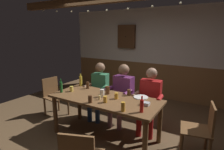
# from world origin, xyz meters

# --- Properties ---
(ground_plane) EXTENTS (6.74, 6.74, 0.00)m
(ground_plane) POSITION_xyz_m (0.00, 0.00, 0.00)
(ground_plane) COLOR brown
(back_wall_upper) EXTENTS (5.61, 0.12, 1.59)m
(back_wall_upper) POSITION_xyz_m (0.00, 2.78, 1.81)
(back_wall_upper) COLOR silver
(back_wall_wainscot) EXTENTS (5.61, 0.12, 1.02)m
(back_wall_wainscot) POSITION_xyz_m (0.00, 2.78, 0.51)
(back_wall_wainscot) COLOR brown
(back_wall_wainscot) RESTS_ON ground_plane
(dining_table) EXTENTS (1.99, 0.85, 0.78)m
(dining_table) POSITION_xyz_m (0.00, 0.08, 0.67)
(dining_table) COLOR brown
(dining_table) RESTS_ON ground_plane
(person_0) EXTENTS (0.53, 0.56, 1.26)m
(person_0) POSITION_xyz_m (-0.58, 0.72, 0.69)
(person_0) COLOR #33724C
(person_0) RESTS_ON ground_plane
(person_1) EXTENTS (0.56, 0.52, 1.28)m
(person_1) POSITION_xyz_m (-0.00, 0.73, 0.70)
(person_1) COLOR #6B2D66
(person_1) RESTS_ON ground_plane
(person_2) EXTENTS (0.56, 0.54, 1.26)m
(person_2) POSITION_xyz_m (0.60, 0.73, 0.69)
(person_2) COLOR #AD1919
(person_2) RESTS_ON ground_plane
(chair_empty_near_left) EXTENTS (0.51, 0.51, 0.88)m
(chair_empty_near_left) POSITION_xyz_m (1.57, 0.37, 0.48)
(chair_empty_near_left) COLOR brown
(chair_empty_near_left) RESTS_ON ground_plane
(chair_empty_far_end) EXTENTS (0.49, 0.49, 0.88)m
(chair_empty_far_end) POSITION_xyz_m (-1.57, 0.28, 0.48)
(chair_empty_far_end) COLOR brown
(chair_empty_far_end) RESTS_ON ground_plane
(table_candle) EXTENTS (0.04, 0.04, 0.08)m
(table_candle) POSITION_xyz_m (-0.02, -0.06, 0.82)
(table_candle) COLOR #F9E08C
(table_candle) RESTS_ON dining_table
(condiment_caddy) EXTENTS (0.14, 0.10, 0.05)m
(condiment_caddy) POSITION_xyz_m (0.75, 0.12, 0.80)
(condiment_caddy) COLOR #B2B7BC
(condiment_caddy) RESTS_ON dining_table
(plate_0) EXTENTS (0.26, 0.26, 0.01)m
(plate_0) POSITION_xyz_m (0.55, 0.41, 0.79)
(plate_0) COLOR white
(plate_0) RESTS_ON dining_table
(bottle_0) EXTENTS (0.06, 0.06, 0.25)m
(bottle_0) POSITION_xyz_m (0.80, -0.16, 0.88)
(bottle_0) COLOR red
(bottle_0) RESTS_ON dining_table
(bottle_1) EXTENTS (0.05, 0.05, 0.27)m
(bottle_1) POSITION_xyz_m (-0.88, -0.11, 0.89)
(bottle_1) COLOR #195923
(bottle_1) RESTS_ON dining_table
(bottle_2) EXTENTS (0.06, 0.06, 0.27)m
(bottle_2) POSITION_xyz_m (-0.85, 0.43, 0.89)
(bottle_2) COLOR gold
(bottle_2) RESTS_ON dining_table
(pint_glass_0) EXTENTS (0.08, 0.08, 0.14)m
(pint_glass_0) POSITION_xyz_m (-0.06, 0.09, 0.85)
(pint_glass_0) COLOR white
(pint_glass_0) RESTS_ON dining_table
(pint_glass_1) EXTENTS (0.08, 0.08, 0.15)m
(pint_glass_1) POSITION_xyz_m (-0.06, 0.27, 0.85)
(pint_glass_1) COLOR #4C2D19
(pint_glass_1) RESTS_ON dining_table
(pint_glass_2) EXTENTS (0.07, 0.07, 0.10)m
(pint_glass_2) POSITION_xyz_m (-0.75, 0.03, 0.83)
(pint_glass_2) COLOR #E5C64C
(pint_glass_2) RESTS_ON dining_table
(pint_glass_3) EXTENTS (0.06, 0.06, 0.14)m
(pint_glass_3) POSITION_xyz_m (-0.60, 0.35, 0.85)
(pint_glass_3) COLOR #4C2D19
(pint_glass_3) RESTS_ON dining_table
(pint_glass_4) EXTENTS (0.07, 0.07, 0.11)m
(pint_glass_4) POSITION_xyz_m (0.21, 0.13, 0.83)
(pint_glass_4) COLOR gold
(pint_glass_4) RESTS_ON dining_table
(pint_glass_5) EXTENTS (0.07, 0.07, 0.11)m
(pint_glass_5) POSITION_xyz_m (0.32, 0.41, 0.83)
(pint_glass_5) COLOR #4C2D19
(pint_glass_5) RESTS_ON dining_table
(pint_glass_6) EXTENTS (0.06, 0.06, 0.14)m
(pint_glass_6) POSITION_xyz_m (0.55, -0.27, 0.85)
(pint_glass_6) COLOR gold
(pint_glass_6) RESTS_ON dining_table
(pint_glass_7) EXTENTS (0.07, 0.07, 0.11)m
(pint_glass_7) POSITION_xyz_m (0.14, -0.12, 0.83)
(pint_glass_7) COLOR gold
(pint_glass_7) RESTS_ON dining_table
(pint_glass_8) EXTENTS (0.07, 0.07, 0.12)m
(pint_glass_8) POSITION_xyz_m (-0.07, -0.25, 0.84)
(pint_glass_8) COLOR #4C2D19
(pint_glass_8) RESTS_ON dining_table
(wall_dart_cabinet) EXTENTS (0.56, 0.15, 0.70)m
(wall_dart_cabinet) POSITION_xyz_m (-0.88, 2.65, 1.79)
(wall_dart_cabinet) COLOR brown
(string_lights) EXTENTS (3.97, 0.04, 0.13)m
(string_lights) POSITION_xyz_m (-0.00, 0.50, 2.35)
(string_lights) COLOR #F9EAB2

